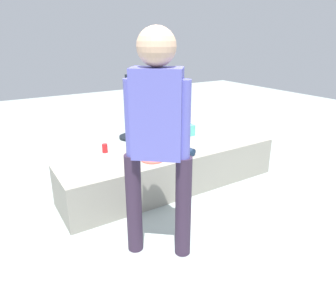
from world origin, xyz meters
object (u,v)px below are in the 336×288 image
object	(u,v)px
adult_standing	(157,128)
party_cup_red	(105,148)
cake_box_white	(75,160)
gift_bag	(188,134)
handbag_black_leather	(167,144)
child_seated	(175,131)
handbag_brown_canvas	(140,141)
water_bottle_near_gift	(167,153)
water_bottle_far_side	(75,179)
cake_plate	(153,158)

from	to	relation	value
adult_standing	party_cup_red	xyz separation A→B (m)	(0.40, 2.14, -0.88)
party_cup_red	cake_box_white	size ratio (longest dim) A/B	0.36
gift_bag	handbag_black_leather	xyz separation A→B (m)	(-0.47, -0.18, -0.02)
child_seated	handbag_brown_canvas	world-z (taller)	child_seated
water_bottle_near_gift	water_bottle_far_side	xyz separation A→B (m)	(-1.18, -0.09, -0.02)
child_seated	water_bottle_near_gift	world-z (taller)	child_seated
cake_plate	cake_box_white	size ratio (longest dim) A/B	0.67
child_seated	gift_bag	size ratio (longest dim) A/B	1.56
cake_plate	water_bottle_near_gift	world-z (taller)	cake_plate
gift_bag	handbag_brown_canvas	size ratio (longest dim) A/B	0.98
water_bottle_near_gift	party_cup_red	bearing A→B (deg)	127.56
handbag_black_leather	handbag_brown_canvas	world-z (taller)	handbag_black_leather
child_seated	cake_box_white	xyz separation A→B (m)	(-0.73, 1.13, -0.54)
water_bottle_near_gift	cake_box_white	xyz separation A→B (m)	(-1.02, 0.51, -0.04)
child_seated	gift_bag	bearing A→B (deg)	49.22
cake_box_white	cake_plate	bearing A→B (deg)	-70.90
water_bottle_far_side	cake_plate	bearing A→B (deg)	-46.79
adult_standing	cake_box_white	world-z (taller)	adult_standing
child_seated	water_bottle_far_side	xyz separation A→B (m)	(-0.90, 0.53, -0.52)
water_bottle_near_gift	handbag_black_leather	distance (m)	0.31
gift_bag	party_cup_red	bearing A→B (deg)	166.78
water_bottle_far_side	cake_box_white	xyz separation A→B (m)	(0.16, 0.60, -0.02)
cake_box_white	child_seated	bearing A→B (deg)	-56.94
gift_bag	adult_standing	bearing A→B (deg)	-130.33
party_cup_red	gift_bag	bearing A→B (deg)	-13.22
cake_plate	gift_bag	xyz separation A→B (m)	(1.23, 1.15, -0.28)
cake_plate	handbag_brown_canvas	xyz separation A→B (m)	(0.54, 1.33, -0.31)
party_cup_red	handbag_brown_canvas	bearing A→B (deg)	-11.37
party_cup_red	cake_box_white	xyz separation A→B (m)	(-0.47, -0.21, 0.01)
adult_standing	handbag_black_leather	xyz separation A→B (m)	(1.11, 1.68, -0.82)
water_bottle_near_gift	handbag_black_leather	xyz separation A→B (m)	(0.16, 0.26, 0.01)
gift_bag	water_bottle_near_gift	bearing A→B (deg)	-144.99
cake_plate	party_cup_red	distance (m)	1.47
adult_standing	handbag_brown_canvas	distance (m)	2.37
child_seated	adult_standing	xyz separation A→B (m)	(-0.66, -0.80, 0.33)
cake_plate	water_bottle_far_side	xyz separation A→B (m)	(-0.58, 0.62, -0.33)
party_cup_red	handbag_black_leather	world-z (taller)	handbag_black_leather
adult_standing	handbag_brown_canvas	bearing A→B (deg)	66.40
cake_box_white	gift_bag	bearing A→B (deg)	-2.28
gift_bag	handbag_black_leather	distance (m)	0.50
adult_standing	child_seated	bearing A→B (deg)	50.28
gift_bag	handbag_black_leather	bearing A→B (deg)	-159.28
handbag_black_leather	cake_plate	bearing A→B (deg)	-128.03
party_cup_red	cake_box_white	bearing A→B (deg)	-155.81
water_bottle_far_side	cake_box_white	world-z (taller)	water_bottle_far_side
party_cup_red	handbag_black_leather	size ratio (longest dim) A/B	0.35
water_bottle_far_side	handbag_black_leather	size ratio (longest dim) A/B	0.58
party_cup_red	handbag_black_leather	bearing A→B (deg)	-32.41
handbag_black_leather	gift_bag	bearing A→B (deg)	20.72
cake_plate	handbag_brown_canvas	distance (m)	1.47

